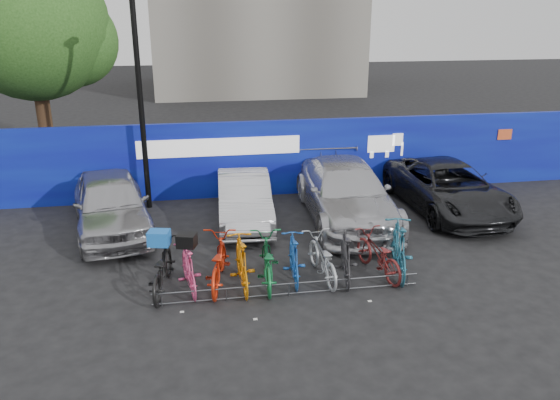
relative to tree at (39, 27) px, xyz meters
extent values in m
plane|color=black|center=(6.77, -10.06, -5.07)|extent=(100.00, 100.00, 0.00)
cube|color=#0B0987|center=(6.77, -4.06, -3.87)|extent=(22.00, 0.15, 2.40)
cube|color=white|center=(5.77, -4.16, -3.42)|extent=(5.00, 0.02, 0.55)
cube|color=white|center=(10.97, -4.16, -3.52)|extent=(1.20, 0.02, 0.90)
cube|color=#E45528|center=(15.27, -4.16, -3.37)|extent=(0.50, 0.02, 0.35)
cylinder|color=#382314|center=(-0.23, -0.06, -3.07)|extent=(0.50, 0.50, 4.00)
sphere|color=#1F4716|center=(-0.23, -0.06, 0.13)|extent=(5.20, 5.20, 5.20)
sphere|color=#1F4716|center=(0.97, 0.24, -0.47)|extent=(3.20, 3.20, 3.20)
cylinder|color=black|center=(3.57, -4.66, -2.07)|extent=(0.16, 0.16, 6.00)
cylinder|color=#595B60|center=(6.77, -10.66, -4.79)|extent=(5.60, 0.03, 0.03)
cylinder|color=#595B60|center=(6.77, -10.66, -5.02)|extent=(5.60, 0.03, 0.03)
cylinder|color=#595B60|center=(4.17, -10.66, -4.93)|extent=(0.03, 0.03, 0.28)
cylinder|color=#595B60|center=(5.47, -10.66, -4.93)|extent=(0.03, 0.03, 0.28)
cylinder|color=#595B60|center=(6.77, -10.66, -4.93)|extent=(0.03, 0.03, 0.28)
cylinder|color=#595B60|center=(8.07, -10.66, -4.93)|extent=(0.03, 0.03, 0.28)
cylinder|color=#595B60|center=(9.37, -10.66, -4.93)|extent=(0.03, 0.03, 0.28)
imported|color=#A1A1A6|center=(2.74, -6.41, -4.28)|extent=(2.73, 4.90, 1.57)
imported|color=#B2B3B8|center=(6.30, -6.27, -4.40)|extent=(1.62, 4.13, 1.34)
imported|color=#B4B5B9|center=(9.14, -6.56, -4.27)|extent=(2.43, 5.56, 1.59)
imported|color=black|center=(12.30, -6.36, -4.36)|extent=(2.47, 5.16, 1.42)
imported|color=black|center=(4.17, -9.99, -4.54)|extent=(0.95, 2.08, 1.05)
imported|color=#F04B86|center=(4.74, -10.03, -4.57)|extent=(0.72, 1.71, 1.00)
imported|color=red|center=(5.36, -9.93, -4.53)|extent=(1.04, 2.14, 1.08)
imported|color=orange|center=(5.86, -10.09, -4.50)|extent=(0.57, 1.89, 1.13)
imported|color=#136832|center=(6.41, -10.01, -4.55)|extent=(0.87, 2.04, 1.05)
imported|color=#1A51AB|center=(7.01, -9.94, -4.55)|extent=(0.63, 1.75, 1.03)
imported|color=#A4A8AC|center=(7.64, -9.98, -4.58)|extent=(0.80, 1.90, 0.97)
imported|color=#2B2A2D|center=(8.14, -10.09, -4.53)|extent=(0.83, 1.86, 1.08)
imported|color=maroon|center=(8.91, -10.01, -4.58)|extent=(1.03, 1.95, 0.97)
imported|color=#1F5C73|center=(9.39, -10.03, -4.46)|extent=(1.03, 2.11, 1.22)
cube|color=blue|center=(4.17, -9.99, -3.86)|extent=(0.49, 0.41, 0.31)
cube|color=black|center=(4.74, -10.03, -3.93)|extent=(0.46, 0.43, 0.28)
camera|label=1|loc=(4.95, -20.58, 0.60)|focal=35.00mm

